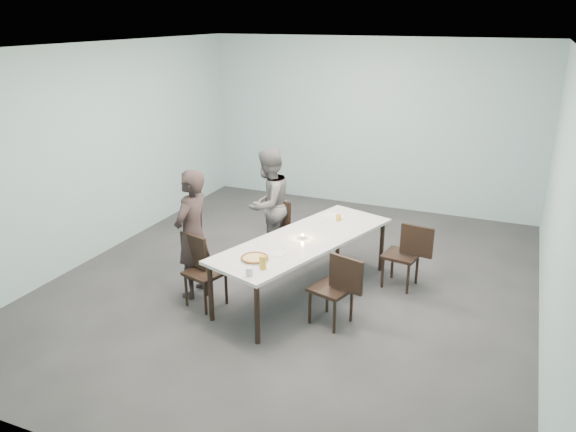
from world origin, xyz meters
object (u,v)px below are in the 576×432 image
at_px(chair_far_right, 407,251).
at_px(water_tumbler, 249,271).
at_px(chair_near_left, 200,265).
at_px(chair_far_left, 284,226).
at_px(diner_near, 192,234).
at_px(amber_tumbler, 338,218).
at_px(chair_near_right, 337,285).
at_px(tealight, 303,237).
at_px(beer_glass, 263,262).
at_px(table, 304,243).
at_px(diner_far, 268,204).
at_px(pizza, 255,258).
at_px(side_plate, 277,254).

xyz_separation_m(chair_far_right, water_tumbler, (-1.31, -1.86, 0.29)).
distance_m(chair_near_left, chair_far_left, 1.67).
height_order(chair_near_left, diner_near, diner_near).
bearing_deg(amber_tumbler, water_tumbler, -99.88).
xyz_separation_m(chair_near_right, diner_near, (-1.89, 0.03, 0.31)).
bearing_deg(amber_tumbler, tealight, -104.70).
distance_m(chair_near_right, beer_glass, 0.89).
xyz_separation_m(table, beer_glass, (-0.09, -0.99, 0.13)).
xyz_separation_m(diner_far, pizza, (0.61, -1.69, -0.03)).
xyz_separation_m(diner_near, side_plate, (1.15, -0.03, -0.06)).
distance_m(table, chair_far_left, 1.12).
xyz_separation_m(chair_near_left, amber_tumbler, (1.24, 1.50, 0.29)).
height_order(chair_near_right, beer_glass, beer_glass).
relative_size(side_plate, water_tumbler, 2.00).
bearing_deg(amber_tumbler, diner_near, -137.67).
bearing_deg(chair_far_left, amber_tumbler, 4.18).
xyz_separation_m(chair_far_right, diner_far, (-2.05, 0.21, 0.30)).
xyz_separation_m(chair_far_left, chair_near_right, (1.28, -1.47, 0.00)).
xyz_separation_m(diner_near, water_tumbler, (1.11, -0.64, -0.02)).
height_order(beer_glass, water_tumbler, beer_glass).
distance_m(chair_far_left, water_tumbler, 2.17).
height_order(chair_far_left, chair_far_right, same).
relative_size(water_tumbler, tealight, 1.61).
bearing_deg(tealight, table, 31.18).
relative_size(chair_far_left, pizza, 2.56).
bearing_deg(pizza, chair_far_right, 46.07).
xyz_separation_m(pizza, beer_glass, (0.19, -0.18, 0.06)).
bearing_deg(water_tumbler, chair_near_left, 152.67).
bearing_deg(table, water_tumbler, -97.35).
height_order(table, side_plate, side_plate).
relative_size(chair_far_left, chair_far_right, 1.00).
height_order(chair_far_right, tealight, chair_far_right).
bearing_deg(side_plate, chair_far_left, 110.35).
relative_size(diner_far, amber_tumbler, 20.06).
relative_size(beer_glass, water_tumbler, 1.67).
bearing_deg(chair_near_right, diner_near, 15.47).
distance_m(table, amber_tumbler, 0.80).
distance_m(chair_near_right, tealight, 0.90).
height_order(chair_far_left, diner_near, diner_near).
bearing_deg(table, diner_far, 135.44).
distance_m(chair_far_right, diner_near, 2.72).
relative_size(table, amber_tumbler, 34.39).
relative_size(diner_near, water_tumbler, 18.06).
bearing_deg(diner_far, water_tumbler, 31.00).
height_order(diner_far, tealight, diner_far).
bearing_deg(amber_tumbler, chair_far_left, 171.56).
bearing_deg(diner_far, chair_near_left, 5.64).
xyz_separation_m(side_plate, water_tumbler, (-0.05, -0.61, 0.04)).
bearing_deg(chair_far_left, chair_near_left, -91.25).
distance_m(pizza, tealight, 0.85).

